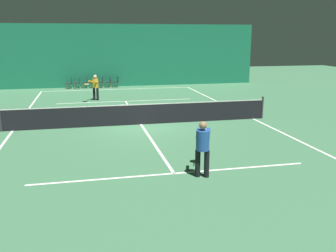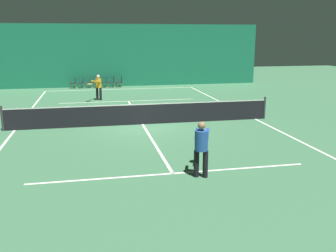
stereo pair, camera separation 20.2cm
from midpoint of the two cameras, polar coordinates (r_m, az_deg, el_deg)
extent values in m
plane|color=#3D704C|center=(17.04, -4.47, 0.24)|extent=(60.00, 60.00, 0.00)
cube|color=#196B4C|center=(30.23, -8.35, 10.56)|extent=(23.00, 0.12, 4.84)
cube|color=white|center=(28.69, -7.91, 5.57)|extent=(11.00, 0.10, 0.00)
cube|color=white|center=(23.27, -6.74, 3.77)|extent=(8.25, 0.10, 0.00)
cube|color=white|center=(11.01, 0.37, -7.23)|extent=(8.25, 0.10, 0.00)
cube|color=white|center=(17.18, -22.93, -0.69)|extent=(0.10, 23.80, 0.00)
cube|color=white|center=(18.61, 12.54, 1.09)|extent=(0.10, 23.80, 0.00)
cube|color=white|center=(17.04, -4.47, 0.25)|extent=(0.10, 12.80, 0.00)
cube|color=black|center=(16.94, -4.50, 1.80)|extent=(11.90, 0.02, 0.95)
cube|color=white|center=(16.86, -4.52, 3.30)|extent=(11.90, 0.02, 0.05)
cylinder|color=#333338|center=(17.16, -24.57, 0.96)|extent=(0.10, 0.10, 1.07)
cylinder|color=#333338|center=(18.70, 13.88, 2.74)|extent=(0.10, 0.10, 1.07)
cylinder|color=black|center=(10.67, 4.00, -5.70)|extent=(0.20, 0.20, 0.79)
cylinder|color=black|center=(10.66, 5.36, -5.75)|extent=(0.20, 0.20, 0.79)
cylinder|color=#234C99|center=(10.46, 4.75, -2.20)|extent=(0.48, 0.48, 0.57)
sphere|color=#936B4C|center=(10.35, 4.80, 0.09)|extent=(0.22, 0.22, 0.22)
cylinder|color=#234C99|center=(10.68, 4.06, -1.12)|extent=(0.28, 0.54, 0.23)
cylinder|color=#234C99|center=(10.67, 5.65, -1.17)|extent=(0.28, 0.54, 0.23)
cylinder|color=black|center=(11.09, 4.98, -0.96)|extent=(0.14, 0.30, 0.03)
torus|color=#1951B2|center=(11.38, 5.07, -0.58)|extent=(0.43, 0.43, 0.03)
cylinder|color=silver|center=(11.38, 5.07, -0.58)|extent=(0.36, 0.36, 0.00)
cylinder|color=black|center=(23.87, -10.92, 4.80)|extent=(0.20, 0.20, 0.77)
cylinder|color=black|center=(24.00, -11.42, 4.82)|extent=(0.20, 0.20, 0.77)
cylinder|color=gold|center=(23.85, -11.25, 6.39)|extent=(0.50, 0.50, 0.56)
sphere|color=beige|center=(23.80, -11.29, 7.39)|extent=(0.21, 0.21, 0.21)
cylinder|color=gold|center=(23.54, -11.29, 6.61)|extent=(0.37, 0.49, 0.22)
cylinder|color=gold|center=(23.70, -11.89, 6.63)|extent=(0.37, 0.49, 0.22)
cylinder|color=black|center=(23.29, -12.12, 6.33)|extent=(0.19, 0.27, 0.03)
torus|color=gold|center=(23.04, -12.53, 6.23)|extent=(0.46, 0.46, 0.03)
cylinder|color=silver|center=(23.04, -12.53, 6.23)|extent=(0.38, 0.38, 0.00)
cylinder|color=brown|center=(30.01, -15.37, 5.93)|extent=(0.03, 0.03, 0.39)
cylinder|color=brown|center=(29.63, -15.40, 5.84)|extent=(0.03, 0.03, 0.39)
cylinder|color=brown|center=(29.99, -14.64, 5.97)|extent=(0.03, 0.03, 0.39)
cylinder|color=brown|center=(29.61, -14.66, 5.88)|extent=(0.03, 0.03, 0.39)
cube|color=#232328|center=(29.78, -15.04, 6.33)|extent=(0.44, 0.44, 0.05)
cube|color=#232328|center=(29.75, -14.68, 6.78)|extent=(0.04, 0.44, 0.40)
cylinder|color=brown|center=(29.98, -14.24, 6.00)|extent=(0.03, 0.03, 0.39)
cylinder|color=brown|center=(29.61, -14.26, 5.90)|extent=(0.03, 0.03, 0.39)
cylinder|color=brown|center=(29.97, -13.51, 6.04)|extent=(0.03, 0.03, 0.39)
cylinder|color=brown|center=(29.60, -13.52, 5.94)|extent=(0.03, 0.03, 0.39)
cube|color=#232328|center=(29.76, -13.91, 6.39)|extent=(0.44, 0.44, 0.05)
cube|color=#232328|center=(29.73, -13.54, 6.84)|extent=(0.04, 0.44, 0.40)
cylinder|color=brown|center=(29.97, -13.11, 6.06)|extent=(0.03, 0.03, 0.39)
cylinder|color=brown|center=(29.59, -13.11, 5.97)|extent=(0.03, 0.03, 0.39)
cylinder|color=brown|center=(29.97, -12.38, 6.09)|extent=(0.03, 0.03, 0.39)
cylinder|color=brown|center=(29.59, -12.37, 6.00)|extent=(0.03, 0.03, 0.39)
cube|color=#232328|center=(29.76, -12.77, 6.45)|extent=(0.44, 0.44, 0.05)
cube|color=#232328|center=(29.73, -12.40, 6.90)|extent=(0.04, 0.44, 0.40)
cylinder|color=brown|center=(29.97, -11.98, 6.11)|extent=(0.03, 0.03, 0.39)
cylinder|color=brown|center=(29.59, -11.97, 6.02)|extent=(0.03, 0.03, 0.39)
cylinder|color=brown|center=(29.98, -11.25, 6.15)|extent=(0.03, 0.03, 0.39)
cylinder|color=brown|center=(29.60, -11.23, 6.06)|extent=(0.03, 0.03, 0.39)
cube|color=#232328|center=(29.76, -11.63, 6.51)|extent=(0.44, 0.44, 0.05)
cube|color=#232328|center=(29.74, -11.26, 6.96)|extent=(0.04, 0.44, 0.40)
cylinder|color=brown|center=(29.98, -10.85, 6.17)|extent=(0.03, 0.03, 0.39)
cylinder|color=brown|center=(29.61, -10.83, 6.08)|extent=(0.03, 0.03, 0.39)
cylinder|color=brown|center=(30.00, -10.12, 6.20)|extent=(0.03, 0.03, 0.39)
cylinder|color=brown|center=(29.62, -10.09, 6.11)|extent=(0.03, 0.03, 0.39)
cube|color=#232328|center=(29.78, -10.49, 6.56)|extent=(0.44, 0.44, 0.05)
cube|color=#232328|center=(29.76, -10.12, 7.01)|extent=(0.04, 0.44, 0.40)
cylinder|color=brown|center=(30.01, -9.72, 6.22)|extent=(0.03, 0.03, 0.39)
cylinder|color=brown|center=(29.63, -9.68, 6.13)|extent=(0.03, 0.03, 0.39)
cylinder|color=brown|center=(30.03, -9.00, 6.26)|extent=(0.03, 0.03, 0.39)
cylinder|color=brown|center=(29.65, -8.95, 6.17)|extent=(0.03, 0.03, 0.39)
cube|color=#232328|center=(29.80, -9.35, 6.61)|extent=(0.44, 0.44, 0.05)
cube|color=#232328|center=(29.79, -8.98, 7.06)|extent=(0.04, 0.44, 0.40)
cylinder|color=brown|center=(30.04, -8.60, 6.27)|extent=(0.03, 0.03, 0.39)
cylinder|color=brown|center=(29.67, -8.54, 6.18)|extent=(0.03, 0.03, 0.39)
cylinder|color=brown|center=(30.07, -7.87, 6.30)|extent=(0.03, 0.03, 0.39)
cylinder|color=brown|center=(29.70, -7.81, 6.22)|extent=(0.03, 0.03, 0.39)
cube|color=#232328|center=(29.84, -8.22, 6.66)|extent=(0.44, 0.44, 0.05)
cube|color=#232328|center=(29.83, -7.85, 7.11)|extent=(0.04, 0.44, 0.40)
camera|label=1|loc=(0.10, -90.46, -0.11)|focal=40.00mm
camera|label=2|loc=(0.10, 89.54, 0.11)|focal=40.00mm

